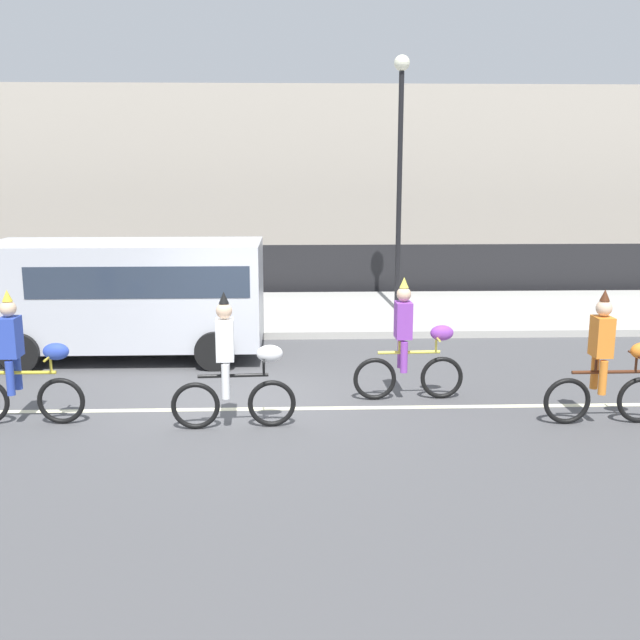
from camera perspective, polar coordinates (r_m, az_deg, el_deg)
The scene contains 11 objects.
ground_plane at distance 11.79m, azimuth -5.96°, elevation -6.01°, with size 80.00×80.00×0.00m, color #4C4C4F.
road_centre_line at distance 11.32m, azimuth -6.13°, elevation -6.76°, with size 36.00×0.14×0.01m, color beige.
sidewalk_curb at distance 18.06m, azimuth -4.60°, elevation 0.55°, with size 60.00×5.00×0.15m, color #ADAAA3.
fence_line at distance 20.82m, azimuth -4.28°, elevation 3.80°, with size 40.00×0.08×1.40m, color black.
building_backdrop at distance 29.37m, azimuth 4.16°, elevation 10.78°, with size 28.00×8.00×6.14m, color #B2A899.
parade_cyclist_cobalt at distance 11.20m, azimuth -21.79°, elevation -3.30°, with size 1.72×0.50×1.92m.
parade_cyclist_zebra at distance 10.32m, azimuth -6.57°, elevation -3.74°, with size 1.72×0.50×1.92m.
parade_cyclist_purple at distance 11.59m, azimuth 6.87°, elevation -2.02°, with size 1.72×0.50×1.92m.
parade_cyclist_orange at distance 11.17m, azimuth 21.06°, elevation -3.27°, with size 1.72×0.50×1.92m.
parked_van_silver at distance 14.41m, azimuth -14.19°, elevation 2.21°, with size 5.00×2.22×2.18m.
street_lamp_post at distance 17.84m, azimuth 6.13°, elevation 13.01°, with size 0.36×0.36×5.86m.
Camera 1 is at (0.82, -11.20, 3.60)m, focal length 42.00 mm.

